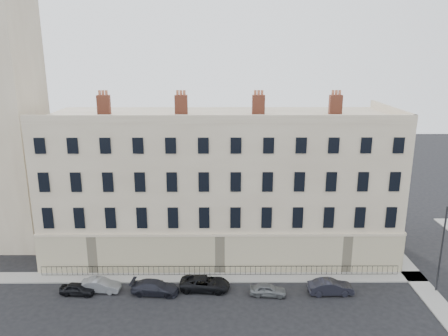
{
  "coord_description": "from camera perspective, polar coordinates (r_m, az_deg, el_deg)",
  "views": [
    {
      "loc": [
        -5.82,
        -33.25,
        21.52
      ],
      "look_at": [
        -5.58,
        10.0,
        9.75
      ],
      "focal_mm": 35.0,
      "sensor_mm": 36.0,
      "label": 1
    }
  ],
  "objects": [
    {
      "name": "terrace",
      "position": [
        47.34,
        -0.49,
        -2.01
      ],
      "size": [
        36.22,
        12.22,
        17.0
      ],
      "color": "tan",
      "rests_on": "ground"
    },
    {
      "name": "car_d",
      "position": [
        41.74,
        -2.51,
        -14.82
      ],
      "size": [
        4.76,
        2.46,
        1.28
      ],
      "primitive_type": "imported",
      "rotation": [
        0.0,
        0.0,
        1.5
      ],
      "color": "black",
      "rests_on": "ground"
    },
    {
      "name": "car_f",
      "position": [
        42.22,
        13.74,
        -14.86
      ],
      "size": [
        4.1,
        1.57,
        1.34
      ],
      "primitive_type": "imported",
      "rotation": [
        0.0,
        0.0,
        1.61
      ],
      "color": "black",
      "rests_on": "ground"
    },
    {
      "name": "streetlamp",
      "position": [
        44.06,
        26.69,
        -9.07
      ],
      "size": [
        0.55,
        1.78,
        8.33
      ],
      "rotation": [
        0.0,
        0.0,
        -0.22
      ],
      "color": "#2B2C30",
      "rests_on": "ground"
    },
    {
      "name": "pavement_terrace",
      "position": [
        44.06,
        -5.9,
        -14.02
      ],
      "size": [
        48.0,
        2.0,
        0.12
      ],
      "primitive_type": "cube",
      "color": "gray",
      "rests_on": "ground"
    },
    {
      "name": "car_c",
      "position": [
        41.58,
        -9.0,
        -15.14
      ],
      "size": [
        4.52,
        2.2,
        1.27
      ],
      "primitive_type": "imported",
      "rotation": [
        0.0,
        0.0,
        1.47
      ],
      "color": "black",
      "rests_on": "ground"
    },
    {
      "name": "railings",
      "position": [
        43.97,
        -0.53,
        -13.26
      ],
      "size": [
        35.0,
        0.04,
        0.96
      ],
      "color": "black",
      "rests_on": "ground"
    },
    {
      "name": "car_a",
      "position": [
        43.16,
        -18.57,
        -14.74
      ],
      "size": [
        3.27,
        1.57,
        1.08
      ],
      "primitive_type": "imported",
      "rotation": [
        0.0,
        0.0,
        1.47
      ],
      "color": "black",
      "rests_on": "ground"
    },
    {
      "name": "ground",
      "position": [
        40.03,
        8.48,
        -17.49
      ],
      "size": [
        160.0,
        160.0,
        0.0
      ],
      "primitive_type": "plane",
      "color": "black",
      "rests_on": "ground"
    },
    {
      "name": "car_b",
      "position": [
        43.01,
        -15.86,
        -14.51
      ],
      "size": [
        3.8,
        1.63,
        1.22
      ],
      "primitive_type": "imported",
      "rotation": [
        0.0,
        0.0,
        1.48
      ],
      "color": "slate",
      "rests_on": "ground"
    },
    {
      "name": "car_e",
      "position": [
        41.09,
        5.75,
        -15.54
      ],
      "size": [
        3.4,
        1.65,
        1.12
      ],
      "primitive_type": "imported",
      "rotation": [
        0.0,
        0.0,
        1.47
      ],
      "color": "slate",
      "rests_on": "ground"
    },
    {
      "name": "pavement_east_return",
      "position": [
        50.16,
        22.2,
        -11.33
      ],
      "size": [
        2.0,
        24.0,
        0.12
      ],
      "primitive_type": "cube",
      "color": "gray",
      "rests_on": "ground"
    }
  ]
}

